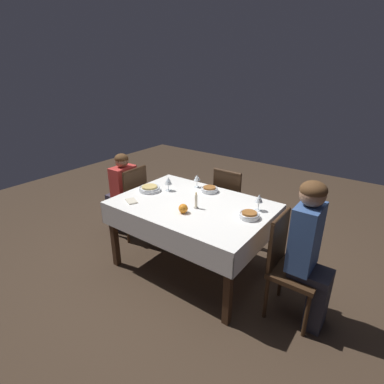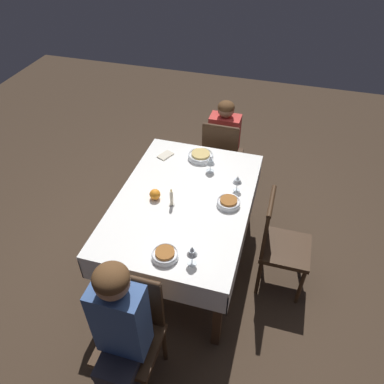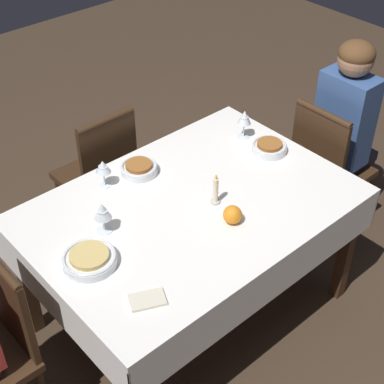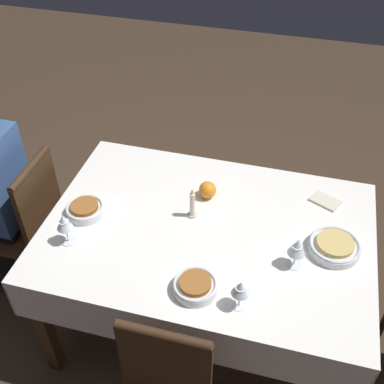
% 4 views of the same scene
% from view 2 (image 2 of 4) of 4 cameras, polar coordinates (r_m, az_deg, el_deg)
% --- Properties ---
extents(ground_plane, '(8.00, 8.00, 0.00)m').
position_cam_2_polar(ground_plane, '(3.48, -1.10, -10.24)').
color(ground_plane, '#3D2D21').
extents(dining_table, '(1.50, 1.04, 0.75)m').
position_cam_2_polar(dining_table, '(2.99, -1.26, -2.25)').
color(dining_table, white).
rests_on(dining_table, ground_plane).
extents(chair_east, '(0.39, 0.38, 0.91)m').
position_cam_2_polar(chair_east, '(2.56, -9.07, -19.92)').
color(chair_east, '#382314').
rests_on(chair_east, ground_plane).
extents(chair_west, '(0.39, 0.38, 0.91)m').
position_cam_2_polar(chair_west, '(3.83, 4.49, 5.63)').
color(chair_west, '#382314').
rests_on(chair_west, ground_plane).
extents(chair_north, '(0.38, 0.39, 0.91)m').
position_cam_2_polar(chair_north, '(3.03, 13.02, -7.28)').
color(chair_north, '#382314').
rests_on(chair_north, ground_plane).
extents(person_adult_denim, '(0.34, 0.30, 1.23)m').
position_cam_2_polar(person_adult_denim, '(2.33, -11.07, -20.47)').
color(person_adult_denim, '#282833').
rests_on(person_adult_denim, ground_plane).
extents(person_child_red, '(0.33, 0.30, 1.05)m').
position_cam_2_polar(person_child_red, '(3.92, 5.05, 7.81)').
color(person_child_red, '#383342').
rests_on(person_child_red, ground_plane).
extents(bowl_east, '(0.18, 0.18, 0.06)m').
position_cam_2_polar(bowl_east, '(2.52, -4.13, -9.46)').
color(bowl_east, silver).
rests_on(bowl_east, dining_table).
extents(wine_glass_east, '(0.07, 0.07, 0.16)m').
position_cam_2_polar(wine_glass_east, '(2.41, 0.01, -9.05)').
color(wine_glass_east, white).
rests_on(wine_glass_east, dining_table).
extents(bowl_west, '(0.23, 0.23, 0.06)m').
position_cam_2_polar(bowl_west, '(3.34, 1.33, 5.56)').
color(bowl_west, silver).
rests_on(bowl_west, dining_table).
extents(wine_glass_west, '(0.08, 0.08, 0.16)m').
position_cam_2_polar(wine_glass_west, '(3.14, 2.82, 4.77)').
color(wine_glass_west, white).
rests_on(wine_glass_west, dining_table).
extents(bowl_north, '(0.18, 0.18, 0.06)m').
position_cam_2_polar(bowl_north, '(2.88, 5.59, -1.57)').
color(bowl_north, silver).
rests_on(bowl_north, dining_table).
extents(wine_glass_north, '(0.07, 0.07, 0.15)m').
position_cam_2_polar(wine_glass_north, '(2.96, 6.95, 1.82)').
color(wine_glass_north, white).
rests_on(wine_glass_north, dining_table).
extents(candle_centerpiece, '(0.05, 0.05, 0.16)m').
position_cam_2_polar(candle_centerpiece, '(2.84, -3.14, -1.08)').
color(candle_centerpiece, beige).
rests_on(candle_centerpiece, dining_table).
extents(orange_fruit, '(0.09, 0.09, 0.09)m').
position_cam_2_polar(orange_fruit, '(2.92, -5.67, -0.36)').
color(orange_fruit, orange).
rests_on(orange_fruit, dining_table).
extents(napkin_red_folded, '(0.16, 0.14, 0.01)m').
position_cam_2_polar(napkin_red_folded, '(3.39, -4.06, 5.60)').
color(napkin_red_folded, beige).
rests_on(napkin_red_folded, dining_table).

